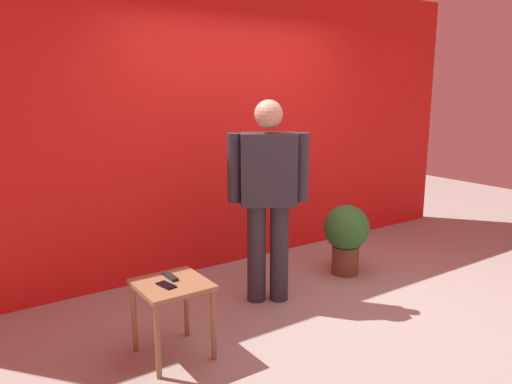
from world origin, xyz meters
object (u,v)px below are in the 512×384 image
(cell_phone, at_px, (166,285))
(tv_remote, at_px, (170,276))
(standing_person, at_px, (268,192))
(side_table, at_px, (172,295))
(potted_plant, at_px, (346,233))

(cell_phone, xyz_separation_m, tv_remote, (0.08, 0.12, 0.01))
(standing_person, bearing_deg, side_table, -160.38)
(side_table, xyz_separation_m, tv_remote, (0.03, 0.08, 0.10))
(cell_phone, bearing_deg, tv_remote, 43.35)
(side_table, relative_size, tv_remote, 3.11)
(standing_person, relative_size, tv_remote, 9.99)
(standing_person, relative_size, side_table, 3.22)
(cell_phone, relative_size, tv_remote, 0.85)
(cell_phone, height_order, potted_plant, potted_plant)
(tv_remote, bearing_deg, side_table, -109.09)
(cell_phone, distance_m, potted_plant, 2.15)
(tv_remote, bearing_deg, potted_plant, 9.35)
(cell_phone, relative_size, potted_plant, 0.21)
(side_table, distance_m, cell_phone, 0.12)
(standing_person, xyz_separation_m, tv_remote, (-1.03, -0.29, -0.41))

